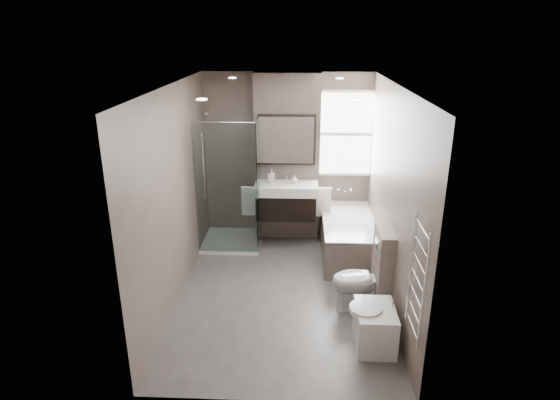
# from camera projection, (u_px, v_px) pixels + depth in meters

# --- Properties ---
(room) EXTENTS (2.70, 3.90, 2.70)m
(room) POSITION_uv_depth(u_px,v_px,m) (283.00, 197.00, 5.60)
(room) COLOR #575250
(room) RESTS_ON ground
(vanity_pier) EXTENTS (1.00, 0.25, 2.60)m
(vanity_pier) POSITION_uv_depth(u_px,v_px,m) (287.00, 158.00, 7.26)
(vanity_pier) COLOR #64564F
(vanity_pier) RESTS_ON ground
(vanity) EXTENTS (0.95, 0.47, 0.66)m
(vanity) POSITION_uv_depth(u_px,v_px,m) (286.00, 200.00, 7.12)
(vanity) COLOR black
(vanity) RESTS_ON vanity_pier
(mirror_cabinet) EXTENTS (0.86, 0.08, 0.76)m
(mirror_cabinet) POSITION_uv_depth(u_px,v_px,m) (287.00, 140.00, 6.99)
(mirror_cabinet) COLOR black
(mirror_cabinet) RESTS_ON vanity_pier
(towel_left) EXTENTS (0.24, 0.06, 0.44)m
(towel_left) POSITION_uv_depth(u_px,v_px,m) (250.00, 201.00, 7.14)
(towel_left) COLOR white
(towel_left) RESTS_ON vanity_pier
(towel_right) EXTENTS (0.24, 0.06, 0.44)m
(towel_right) POSITION_uv_depth(u_px,v_px,m) (323.00, 202.00, 7.09)
(towel_right) COLOR white
(towel_right) RESTS_ON vanity_pier
(shower_enclosure) EXTENTS (0.90, 0.90, 2.00)m
(shower_enclosure) POSITION_uv_depth(u_px,v_px,m) (237.00, 216.00, 7.17)
(shower_enclosure) COLOR white
(shower_enclosure) RESTS_ON ground
(bathtub) EXTENTS (0.75, 1.60, 0.57)m
(bathtub) POSITION_uv_depth(u_px,v_px,m) (348.00, 235.00, 6.93)
(bathtub) COLOR #64564F
(bathtub) RESTS_ON ground
(window) EXTENTS (0.98, 0.06, 1.33)m
(window) POSITION_uv_depth(u_px,v_px,m) (346.00, 134.00, 7.19)
(window) COLOR white
(window) RESTS_ON room
(toilet) EXTENTS (0.77, 0.50, 0.73)m
(toilet) POSITION_uv_depth(u_px,v_px,m) (363.00, 281.00, 5.58)
(toilet) COLOR white
(toilet) RESTS_ON ground
(cistern_box) EXTENTS (0.19, 0.55, 1.00)m
(cistern_box) POSITION_uv_depth(u_px,v_px,m) (383.00, 268.00, 5.58)
(cistern_box) COLOR #64564F
(cistern_box) RESTS_ON ground
(bidet) EXTENTS (0.48, 0.56, 0.58)m
(bidet) POSITION_uv_depth(u_px,v_px,m) (374.00, 326.00, 4.94)
(bidet) COLOR white
(bidet) RESTS_ON ground
(towel_radiator) EXTENTS (0.03, 0.49, 1.10)m
(towel_radiator) POSITION_uv_depth(u_px,v_px,m) (417.00, 280.00, 4.10)
(towel_radiator) COLOR silver
(towel_radiator) RESTS_ON room
(soap_bottle_a) EXTENTS (0.09, 0.10, 0.21)m
(soap_bottle_a) POSITION_uv_depth(u_px,v_px,m) (272.00, 176.00, 7.05)
(soap_bottle_a) COLOR white
(soap_bottle_a) RESTS_ON vanity
(soap_bottle_b) EXTENTS (0.09, 0.09, 0.12)m
(soap_bottle_b) POSITION_uv_depth(u_px,v_px,m) (294.00, 179.00, 7.06)
(soap_bottle_b) COLOR white
(soap_bottle_b) RESTS_ON vanity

